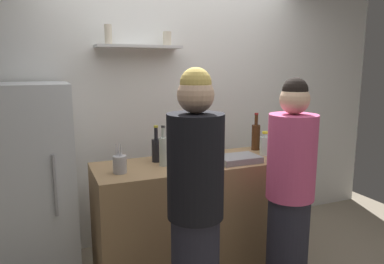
{
  "coord_description": "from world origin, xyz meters",
  "views": [
    {
      "loc": [
        -1.2,
        -2.09,
        1.69
      ],
      "look_at": [
        -0.11,
        0.54,
        1.17
      ],
      "focal_mm": 33.73,
      "sensor_mm": 36.0,
      "label": 1
    }
  ],
  "objects_px": {
    "person_blonde": "(195,210)",
    "person_pink_top": "(290,193)",
    "wine_bottle_amber_glass": "(256,136)",
    "wine_bottle_pale_glass": "(163,150)",
    "wine_bottle_green_glass": "(210,143)",
    "baking_pan": "(238,159)",
    "water_bottle_plastic": "(265,145)",
    "utensil_holder": "(120,164)",
    "refrigerator": "(28,186)",
    "wine_bottle_dark_glass": "(156,149)"
  },
  "relations": [
    {
      "from": "water_bottle_plastic",
      "to": "wine_bottle_amber_glass",
      "type": "bearing_deg",
      "value": 80.71
    },
    {
      "from": "utensil_holder",
      "to": "wine_bottle_amber_glass",
      "type": "distance_m",
      "value": 1.35
    },
    {
      "from": "wine_bottle_dark_glass",
      "to": "person_blonde",
      "type": "bearing_deg",
      "value": -91.45
    },
    {
      "from": "water_bottle_plastic",
      "to": "person_pink_top",
      "type": "bearing_deg",
      "value": -107.32
    },
    {
      "from": "wine_bottle_amber_glass",
      "to": "water_bottle_plastic",
      "type": "relative_size",
      "value": 1.66
    },
    {
      "from": "refrigerator",
      "to": "wine_bottle_pale_glass",
      "type": "relative_size",
      "value": 4.89
    },
    {
      "from": "wine_bottle_pale_glass",
      "to": "water_bottle_plastic",
      "type": "relative_size",
      "value": 1.53
    },
    {
      "from": "wine_bottle_green_glass",
      "to": "wine_bottle_amber_glass",
      "type": "bearing_deg",
      "value": 3.72
    },
    {
      "from": "baking_pan",
      "to": "water_bottle_plastic",
      "type": "bearing_deg",
      "value": 18.67
    },
    {
      "from": "refrigerator",
      "to": "person_pink_top",
      "type": "xyz_separation_m",
      "value": [
        1.74,
        -0.94,
        0.01
      ]
    },
    {
      "from": "water_bottle_plastic",
      "to": "person_pink_top",
      "type": "height_order",
      "value": "person_pink_top"
    },
    {
      "from": "wine_bottle_amber_glass",
      "to": "wine_bottle_pale_glass",
      "type": "xyz_separation_m",
      "value": [
        -0.97,
        -0.2,
        -0.01
      ]
    },
    {
      "from": "wine_bottle_green_glass",
      "to": "refrigerator",
      "type": "bearing_deg",
      "value": 173.87
    },
    {
      "from": "wine_bottle_green_glass",
      "to": "wine_bottle_pale_glass",
      "type": "bearing_deg",
      "value": -160.95
    },
    {
      "from": "utensil_holder",
      "to": "wine_bottle_amber_glass",
      "type": "relative_size",
      "value": 0.63
    },
    {
      "from": "wine_bottle_amber_glass",
      "to": "person_pink_top",
      "type": "bearing_deg",
      "value": -105.34
    },
    {
      "from": "refrigerator",
      "to": "wine_bottle_amber_glass",
      "type": "height_order",
      "value": "refrigerator"
    },
    {
      "from": "refrigerator",
      "to": "wine_bottle_dark_glass",
      "type": "bearing_deg",
      "value": -10.55
    },
    {
      "from": "wine_bottle_pale_glass",
      "to": "wine_bottle_green_glass",
      "type": "bearing_deg",
      "value": 19.05
    },
    {
      "from": "water_bottle_plastic",
      "to": "baking_pan",
      "type": "bearing_deg",
      "value": -161.33
    },
    {
      "from": "wine_bottle_amber_glass",
      "to": "water_bottle_plastic",
      "type": "height_order",
      "value": "wine_bottle_amber_glass"
    },
    {
      "from": "wine_bottle_amber_glass",
      "to": "wine_bottle_dark_glass",
      "type": "xyz_separation_m",
      "value": [
        -0.98,
        -0.06,
        -0.02
      ]
    },
    {
      "from": "refrigerator",
      "to": "wine_bottle_amber_glass",
      "type": "relative_size",
      "value": 4.52
    },
    {
      "from": "water_bottle_plastic",
      "to": "wine_bottle_pale_glass",
      "type": "bearing_deg",
      "value": 179.49
    },
    {
      "from": "utensil_holder",
      "to": "wine_bottle_dark_glass",
      "type": "xyz_separation_m",
      "value": [
        0.34,
        0.2,
        0.04
      ]
    },
    {
      "from": "refrigerator",
      "to": "person_pink_top",
      "type": "height_order",
      "value": "person_pink_top"
    },
    {
      "from": "refrigerator",
      "to": "person_pink_top",
      "type": "bearing_deg",
      "value": -28.39
    },
    {
      "from": "baking_pan",
      "to": "wine_bottle_green_glass",
      "type": "bearing_deg",
      "value": 113.23
    },
    {
      "from": "person_pink_top",
      "to": "wine_bottle_amber_glass",
      "type": "bearing_deg",
      "value": -41.93
    },
    {
      "from": "wine_bottle_dark_glass",
      "to": "person_blonde",
      "type": "xyz_separation_m",
      "value": [
        -0.02,
        -0.87,
        -0.19
      ]
    },
    {
      "from": "wine_bottle_dark_glass",
      "to": "water_bottle_plastic",
      "type": "distance_m",
      "value": 0.96
    },
    {
      "from": "wine_bottle_pale_glass",
      "to": "baking_pan",
      "type": "bearing_deg",
      "value": -11.4
    },
    {
      "from": "wine_bottle_green_glass",
      "to": "utensil_holder",
      "type": "bearing_deg",
      "value": -164.81
    },
    {
      "from": "wine_bottle_pale_glass",
      "to": "water_bottle_plastic",
      "type": "bearing_deg",
      "value": -0.51
    },
    {
      "from": "baking_pan",
      "to": "wine_bottle_pale_glass",
      "type": "bearing_deg",
      "value": 168.6
    },
    {
      "from": "utensil_holder",
      "to": "wine_bottle_green_glass",
      "type": "distance_m",
      "value": 0.86
    },
    {
      "from": "utensil_holder",
      "to": "wine_bottle_amber_glass",
      "type": "height_order",
      "value": "wine_bottle_amber_glass"
    },
    {
      "from": "utensil_holder",
      "to": "person_pink_top",
      "type": "bearing_deg",
      "value": -26.77
    },
    {
      "from": "baking_pan",
      "to": "water_bottle_plastic",
      "type": "xyz_separation_m",
      "value": [
        0.33,
        0.11,
        0.07
      ]
    },
    {
      "from": "refrigerator",
      "to": "wine_bottle_amber_glass",
      "type": "distance_m",
      "value": 1.98
    },
    {
      "from": "wine_bottle_green_glass",
      "to": "water_bottle_plastic",
      "type": "bearing_deg",
      "value": -20.78
    },
    {
      "from": "utensil_holder",
      "to": "wine_bottle_green_glass",
      "type": "relative_size",
      "value": 0.71
    },
    {
      "from": "baking_pan",
      "to": "person_blonde",
      "type": "xyz_separation_m",
      "value": [
        -0.64,
        -0.6,
        -0.11
      ]
    },
    {
      "from": "utensil_holder",
      "to": "wine_bottle_dark_glass",
      "type": "distance_m",
      "value": 0.4
    },
    {
      "from": "wine_bottle_green_glass",
      "to": "person_blonde",
      "type": "distance_m",
      "value": 1.05
    },
    {
      "from": "person_blonde",
      "to": "person_pink_top",
      "type": "bearing_deg",
      "value": 2.27
    },
    {
      "from": "refrigerator",
      "to": "utensil_holder",
      "type": "xyz_separation_m",
      "value": [
        0.64,
        -0.38,
        0.2
      ]
    },
    {
      "from": "utensil_holder",
      "to": "wine_bottle_green_glass",
      "type": "bearing_deg",
      "value": 15.19
    },
    {
      "from": "wine_bottle_amber_glass",
      "to": "wine_bottle_pale_glass",
      "type": "height_order",
      "value": "wine_bottle_amber_glass"
    },
    {
      "from": "wine_bottle_pale_glass",
      "to": "wine_bottle_amber_glass",
      "type": "bearing_deg",
      "value": 11.5
    }
  ]
}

